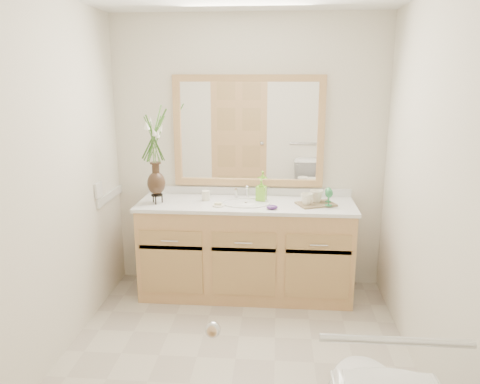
# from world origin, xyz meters

# --- Properties ---
(floor) EXTENTS (2.60, 2.60, 0.00)m
(floor) POSITION_xyz_m (0.00, 0.00, 0.00)
(floor) COLOR beige
(floor) RESTS_ON ground
(wall_back) EXTENTS (2.40, 0.02, 2.40)m
(wall_back) POSITION_xyz_m (0.00, 1.30, 1.20)
(wall_back) COLOR beige
(wall_back) RESTS_ON floor
(wall_front) EXTENTS (2.40, 0.02, 2.40)m
(wall_front) POSITION_xyz_m (0.00, -1.30, 1.20)
(wall_front) COLOR beige
(wall_front) RESTS_ON floor
(wall_left) EXTENTS (0.02, 2.60, 2.40)m
(wall_left) POSITION_xyz_m (-1.20, 0.00, 1.20)
(wall_left) COLOR beige
(wall_left) RESTS_ON floor
(wall_right) EXTENTS (0.02, 2.60, 2.40)m
(wall_right) POSITION_xyz_m (1.20, 0.00, 1.20)
(wall_right) COLOR beige
(wall_right) RESTS_ON floor
(vanity) EXTENTS (1.80, 0.55, 0.80)m
(vanity) POSITION_xyz_m (0.00, 1.01, 0.40)
(vanity) COLOR tan
(vanity) RESTS_ON floor
(counter) EXTENTS (1.84, 0.57, 0.03)m
(counter) POSITION_xyz_m (0.00, 1.01, 0.82)
(counter) COLOR white
(counter) RESTS_ON vanity
(sink) EXTENTS (0.38, 0.34, 0.23)m
(sink) POSITION_xyz_m (0.00, 1.00, 0.78)
(sink) COLOR white
(sink) RESTS_ON counter
(mirror) EXTENTS (1.32, 0.04, 0.97)m
(mirror) POSITION_xyz_m (0.00, 1.28, 1.41)
(mirror) COLOR white
(mirror) RESTS_ON wall_back
(switch_plate) EXTENTS (0.02, 0.12, 0.12)m
(switch_plate) POSITION_xyz_m (-1.19, 0.76, 0.98)
(switch_plate) COLOR white
(switch_plate) RESTS_ON wall_left
(door) EXTENTS (0.80, 0.03, 2.00)m
(door) POSITION_xyz_m (-0.30, -1.29, 1.00)
(door) COLOR tan
(door) RESTS_ON floor
(grab_bar) EXTENTS (0.55, 0.03, 0.03)m
(grab_bar) POSITION_xyz_m (0.70, -1.27, 0.95)
(grab_bar) COLOR silver
(grab_bar) RESTS_ON wall_front
(flower_vase) EXTENTS (0.18, 0.18, 0.73)m
(flower_vase) POSITION_xyz_m (-0.75, 0.94, 1.32)
(flower_vase) COLOR black
(flower_vase) RESTS_ON counter
(tumbler) EXTENTS (0.07, 0.07, 0.09)m
(tumbler) POSITION_xyz_m (-0.35, 1.07, 0.87)
(tumbler) COLOR silver
(tumbler) RESTS_ON counter
(soap_dish) EXTENTS (0.10, 0.10, 0.03)m
(soap_dish) POSITION_xyz_m (-0.22, 0.88, 0.84)
(soap_dish) COLOR silver
(soap_dish) RESTS_ON counter
(soap_bottle) EXTENTS (0.09, 0.09, 0.17)m
(soap_bottle) POSITION_xyz_m (0.13, 1.10, 0.91)
(soap_bottle) COLOR #7BCD30
(soap_bottle) RESTS_ON counter
(purple_dish) EXTENTS (0.11, 0.11, 0.03)m
(purple_dish) POSITION_xyz_m (0.22, 0.84, 0.85)
(purple_dish) COLOR #462267
(purple_dish) RESTS_ON counter
(tray) EXTENTS (0.36, 0.30, 0.02)m
(tray) POSITION_xyz_m (0.59, 0.99, 0.84)
(tray) COLOR brown
(tray) RESTS_ON counter
(mug_left) EXTENTS (0.10, 0.09, 0.10)m
(mug_left) POSITION_xyz_m (0.50, 0.95, 0.89)
(mug_left) COLOR silver
(mug_left) RESTS_ON tray
(mug_right) EXTENTS (0.12, 0.11, 0.11)m
(mug_right) POSITION_xyz_m (0.59, 1.03, 0.90)
(mug_right) COLOR silver
(mug_right) RESTS_ON tray
(goblet_front) EXTENTS (0.06, 0.06, 0.14)m
(goblet_front) POSITION_xyz_m (0.68, 0.93, 0.94)
(goblet_front) COLOR #297C42
(goblet_front) RESTS_ON tray
(goblet_back) EXTENTS (0.06, 0.06, 0.13)m
(goblet_back) POSITION_xyz_m (0.69, 1.05, 0.93)
(goblet_back) COLOR #297C42
(goblet_back) RESTS_ON tray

